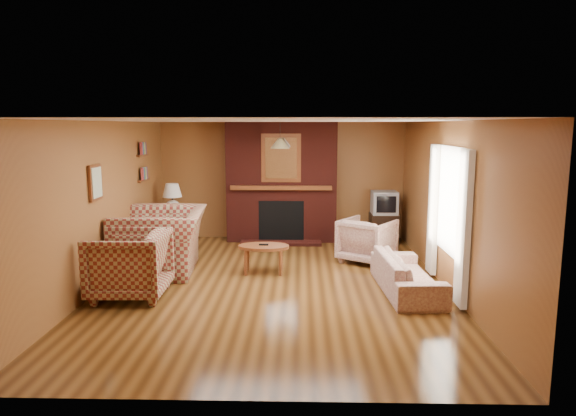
{
  "coord_description": "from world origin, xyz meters",
  "views": [
    {
      "loc": [
        0.4,
        -7.32,
        2.34
      ],
      "look_at": [
        0.19,
        0.6,
        1.06
      ],
      "focal_mm": 32.0,
      "sensor_mm": 36.0,
      "label": 1
    }
  ],
  "objects_px": {
    "floral_armchair": "(367,240)",
    "coffee_table": "(264,249)",
    "plaid_loveseat": "(161,241)",
    "tv_stand": "(383,228)",
    "floral_sofa": "(407,274)",
    "table_lamp": "(172,197)",
    "fireplace": "(282,183)",
    "plaid_armchair": "(129,264)",
    "crt_tv": "(384,203)",
    "side_table": "(174,230)"
  },
  "relations": [
    {
      "from": "floral_sofa",
      "to": "tv_stand",
      "type": "relative_size",
      "value": 3.01
    },
    {
      "from": "fireplace",
      "to": "table_lamp",
      "type": "height_order",
      "value": "fireplace"
    },
    {
      "from": "plaid_armchair",
      "to": "side_table",
      "type": "bearing_deg",
      "value": -178.58
    },
    {
      "from": "plaid_loveseat",
      "to": "floral_sofa",
      "type": "height_order",
      "value": "plaid_loveseat"
    },
    {
      "from": "coffee_table",
      "to": "crt_tv",
      "type": "relative_size",
      "value": 1.64
    },
    {
      "from": "table_lamp",
      "to": "floral_armchair",
      "type": "bearing_deg",
      "value": -17.06
    },
    {
      "from": "table_lamp",
      "to": "floral_sofa",
      "type": "bearing_deg",
      "value": -34.15
    },
    {
      "from": "fireplace",
      "to": "crt_tv",
      "type": "bearing_deg",
      "value": -5.3
    },
    {
      "from": "plaid_armchair",
      "to": "coffee_table",
      "type": "xyz_separation_m",
      "value": [
        1.75,
        1.2,
        -0.07
      ]
    },
    {
      "from": "plaid_armchair",
      "to": "tv_stand",
      "type": "xyz_separation_m",
      "value": [
        4.0,
        3.39,
        -0.17
      ]
    },
    {
      "from": "floral_sofa",
      "to": "floral_armchair",
      "type": "distance_m",
      "value": 1.64
    },
    {
      "from": "plaid_loveseat",
      "to": "table_lamp",
      "type": "bearing_deg",
      "value": -177.1
    },
    {
      "from": "fireplace",
      "to": "crt_tv",
      "type": "distance_m",
      "value": 2.09
    },
    {
      "from": "plaid_armchair",
      "to": "floral_armchair",
      "type": "bearing_deg",
      "value": 117.52
    },
    {
      "from": "floral_sofa",
      "to": "table_lamp",
      "type": "distance_m",
      "value": 4.88
    },
    {
      "from": "table_lamp",
      "to": "crt_tv",
      "type": "distance_m",
      "value": 4.17
    },
    {
      "from": "fireplace",
      "to": "floral_sofa",
      "type": "height_order",
      "value": "fireplace"
    },
    {
      "from": "table_lamp",
      "to": "crt_tv",
      "type": "relative_size",
      "value": 1.24
    },
    {
      "from": "side_table",
      "to": "floral_sofa",
      "type": "bearing_deg",
      "value": -34.15
    },
    {
      "from": "plaid_loveseat",
      "to": "crt_tv",
      "type": "height_order",
      "value": "crt_tv"
    },
    {
      "from": "floral_armchair",
      "to": "tv_stand",
      "type": "relative_size",
      "value": 1.41
    },
    {
      "from": "fireplace",
      "to": "plaid_loveseat",
      "type": "distance_m",
      "value": 3.04
    },
    {
      "from": "plaid_loveseat",
      "to": "tv_stand",
      "type": "distance_m",
      "value": 4.45
    },
    {
      "from": "floral_sofa",
      "to": "crt_tv",
      "type": "distance_m",
      "value": 3.11
    },
    {
      "from": "plaid_armchair",
      "to": "crt_tv",
      "type": "height_order",
      "value": "crt_tv"
    },
    {
      "from": "floral_armchair",
      "to": "crt_tv",
      "type": "distance_m",
      "value": 1.61
    },
    {
      "from": "plaid_loveseat",
      "to": "coffee_table",
      "type": "height_order",
      "value": "plaid_loveseat"
    },
    {
      "from": "plaid_armchair",
      "to": "floral_sofa",
      "type": "relative_size",
      "value": 0.57
    },
    {
      "from": "coffee_table",
      "to": "side_table",
      "type": "relative_size",
      "value": 1.32
    },
    {
      "from": "fireplace",
      "to": "plaid_armchair",
      "type": "relative_size",
      "value": 2.37
    },
    {
      "from": "floral_sofa",
      "to": "coffee_table",
      "type": "xyz_separation_m",
      "value": [
        -2.1,
        0.87,
        0.13
      ]
    },
    {
      "from": "table_lamp",
      "to": "fireplace",
      "type": "bearing_deg",
      "value": 14.29
    },
    {
      "from": "coffee_table",
      "to": "tv_stand",
      "type": "distance_m",
      "value": 3.14
    },
    {
      "from": "fireplace",
      "to": "plaid_armchair",
      "type": "height_order",
      "value": "fireplace"
    },
    {
      "from": "side_table",
      "to": "crt_tv",
      "type": "relative_size",
      "value": 1.24
    },
    {
      "from": "floral_sofa",
      "to": "table_lamp",
      "type": "relative_size",
      "value": 2.91
    },
    {
      "from": "plaid_loveseat",
      "to": "table_lamp",
      "type": "distance_m",
      "value": 1.85
    },
    {
      "from": "crt_tv",
      "to": "side_table",
      "type": "bearing_deg",
      "value": -175.26
    },
    {
      "from": "fireplace",
      "to": "coffee_table",
      "type": "xyz_separation_m",
      "value": [
        -0.2,
        -2.38,
        -0.79
      ]
    },
    {
      "from": "fireplace",
      "to": "plaid_armchair",
      "type": "bearing_deg",
      "value": -118.59
    },
    {
      "from": "floral_armchair",
      "to": "table_lamp",
      "type": "bearing_deg",
      "value": 17.39
    },
    {
      "from": "floral_sofa",
      "to": "side_table",
      "type": "height_order",
      "value": "side_table"
    },
    {
      "from": "tv_stand",
      "to": "plaid_loveseat",
      "type": "bearing_deg",
      "value": -151.71
    },
    {
      "from": "floral_armchair",
      "to": "crt_tv",
      "type": "relative_size",
      "value": 1.69
    },
    {
      "from": "plaid_loveseat",
      "to": "crt_tv",
      "type": "bearing_deg",
      "value": 113.44
    },
    {
      "from": "floral_sofa",
      "to": "plaid_armchair",
      "type": "bearing_deg",
      "value": 91.61
    },
    {
      "from": "side_table",
      "to": "crt_tv",
      "type": "distance_m",
      "value": 4.2
    },
    {
      "from": "floral_armchair",
      "to": "coffee_table",
      "type": "height_order",
      "value": "floral_armchair"
    },
    {
      "from": "fireplace",
      "to": "floral_armchair",
      "type": "relative_size",
      "value": 2.88
    },
    {
      "from": "floral_armchair",
      "to": "side_table",
      "type": "distance_m",
      "value": 3.8
    }
  ]
}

